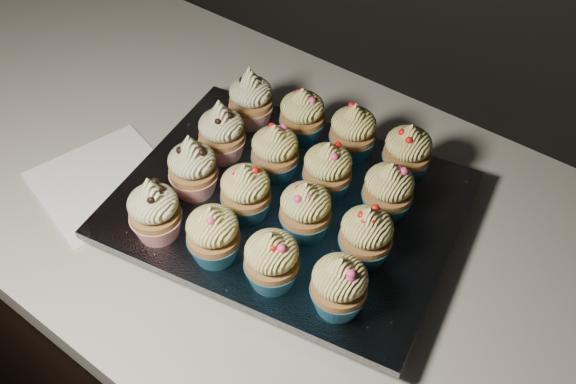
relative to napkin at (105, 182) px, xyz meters
name	(u,v)px	position (x,y,z in m)	size (l,w,h in m)	color
cabinet	(274,362)	(0.19, 0.12, -0.47)	(2.40, 0.60, 0.86)	black
worktop	(269,202)	(0.19, 0.12, -0.02)	(2.44, 0.64, 0.04)	beige
napkin	(105,182)	(0.00, 0.00, 0.00)	(0.17, 0.17, 0.00)	white
baking_tray	(288,213)	(0.24, 0.10, 0.01)	(0.39, 0.30, 0.02)	black
foil_lining	(288,204)	(0.24, 0.10, 0.03)	(0.42, 0.33, 0.01)	silver
cupcake_0	(154,211)	(0.15, -0.04, 0.07)	(0.06, 0.06, 0.10)	red
cupcake_1	(213,234)	(0.23, -0.02, 0.07)	(0.06, 0.06, 0.08)	#1A5D7D
cupcake_2	(272,260)	(0.30, -0.01, 0.07)	(0.06, 0.06, 0.08)	#1A5D7D
cupcake_3	(339,285)	(0.38, 0.01, 0.07)	(0.06, 0.06, 0.08)	#1A5D7D
cupcake_4	(193,168)	(0.13, 0.05, 0.07)	(0.06, 0.06, 0.10)	red
cupcake_5	(246,192)	(0.21, 0.05, 0.07)	(0.06, 0.06, 0.08)	#1A5D7D
cupcake_6	(306,210)	(0.29, 0.07, 0.07)	(0.06, 0.06, 0.08)	#1A5D7D
cupcake_7	(366,235)	(0.37, 0.08, 0.07)	(0.06, 0.06, 0.08)	#1A5D7D
cupcake_8	(222,133)	(0.12, 0.12, 0.07)	(0.06, 0.06, 0.10)	red
cupcake_9	(275,152)	(0.20, 0.13, 0.07)	(0.06, 0.06, 0.08)	#1A5D7D
cupcake_10	(327,170)	(0.27, 0.15, 0.07)	(0.06, 0.06, 0.08)	#1A5D7D
cupcake_11	(388,191)	(0.35, 0.16, 0.07)	(0.06, 0.06, 0.08)	#1A5D7D
cupcake_12	(251,99)	(0.10, 0.20, 0.07)	(0.06, 0.06, 0.10)	red
cupcake_13	(302,116)	(0.18, 0.21, 0.07)	(0.06, 0.06, 0.08)	#1A5D7D
cupcake_14	(353,132)	(0.26, 0.23, 0.07)	(0.06, 0.06, 0.08)	#1A5D7D
cupcake_15	(407,152)	(0.33, 0.24, 0.07)	(0.06, 0.06, 0.08)	#1A5D7D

